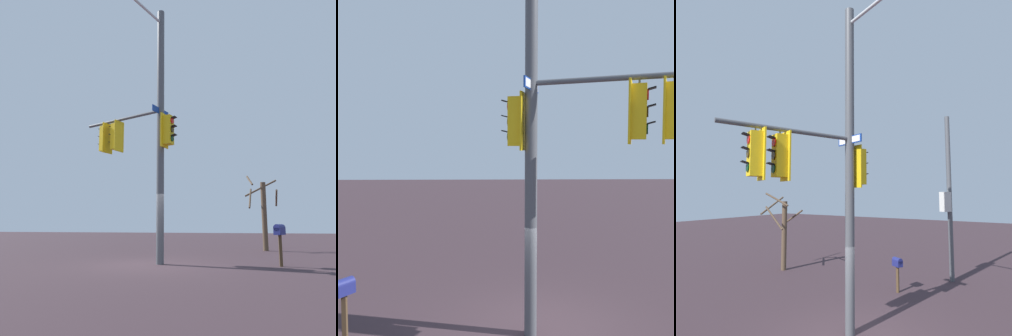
{
  "view_description": "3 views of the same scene",
  "coord_description": "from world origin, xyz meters",
  "views": [
    {
      "loc": [
        11.38,
        2.88,
        1.43
      ],
      "look_at": [
        -0.5,
        0.6,
        3.5
      ],
      "focal_mm": 34.84,
      "sensor_mm": 36.0,
      "label": 1
    },
    {
      "loc": [
        -8.86,
        1.11,
        4.34
      ],
      "look_at": [
        -0.67,
        0.91,
        3.86
      ],
      "focal_mm": 40.95,
      "sensor_mm": 36.0,
      "label": 2
    },
    {
      "loc": [
        4.09,
        -7.11,
        4.02
      ],
      "look_at": [
        -0.74,
        0.69,
        4.87
      ],
      "focal_mm": 30.73,
      "sensor_mm": 36.0,
      "label": 3
    }
  ],
  "objects": [
    {
      "name": "main_signal_pole_assembly",
      "position": [
        -0.47,
        -0.27,
        5.21
      ],
      "size": [
        4.09,
        4.25,
        9.9
      ],
      "rotation": [
        0.0,
        0.0,
        4.32
      ],
      "color": "#4C4F54",
      "rests_on": "ground"
    },
    {
      "name": "mailbox",
      "position": [
        -0.48,
        4.5,
        1.11
      ],
      "size": [
        0.5,
        0.44,
        1.41
      ],
      "rotation": [
        0.0,
        0.0,
        1.0
      ],
      "color": "#4C3823",
      "rests_on": "ground"
    },
    {
      "name": "ground_plane",
      "position": [
        0.0,
        0.0,
        0.0
      ],
      "size": [
        80.0,
        80.0,
        0.0
      ],
      "primitive_type": "plane",
      "color": "#3A2A2F"
    },
    {
      "name": "bare_tree_behind_pole",
      "position": [
        -7.06,
        4.61,
        2.09
      ],
      "size": [
        1.81,
        1.81,
        4.13
      ],
      "color": "brown",
      "rests_on": "ground"
    }
  ]
}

